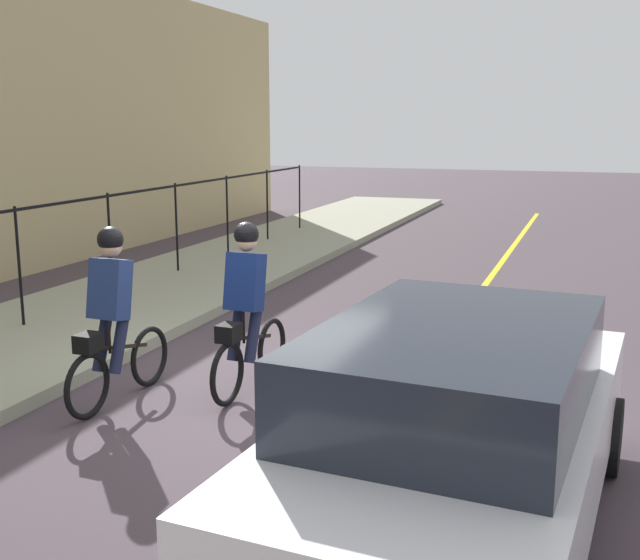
# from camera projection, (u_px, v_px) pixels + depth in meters

# --- Properties ---
(ground_plane) EXTENTS (80.00, 80.00, 0.00)m
(ground_plane) POSITION_uv_depth(u_px,v_px,m) (250.00, 391.00, 8.41)
(ground_plane) COLOR #443940
(lane_line_centre) EXTENTS (36.00, 0.12, 0.01)m
(lane_line_centre) POSITION_uv_depth(u_px,v_px,m) (395.00, 409.00, 7.88)
(lane_line_centre) COLOR yellow
(lane_line_centre) RESTS_ON ground
(iron_fence) EXTENTS (20.72, 0.04, 1.60)m
(iron_fence) POSITION_uv_depth(u_px,v_px,m) (17.00, 236.00, 10.32)
(iron_fence) COLOR black
(iron_fence) RESTS_ON sidewalk
(cyclist_lead) EXTENTS (1.71, 0.37, 1.83)m
(cyclist_lead) POSITION_uv_depth(u_px,v_px,m) (246.00, 309.00, 8.21)
(cyclist_lead) COLOR black
(cyclist_lead) RESTS_ON ground
(cyclist_follow) EXTENTS (1.71, 0.37, 1.83)m
(cyclist_follow) POSITION_uv_depth(u_px,v_px,m) (113.00, 317.00, 7.86)
(cyclist_follow) COLOR black
(cyclist_follow) RESTS_ON ground
(patrol_sedan) EXTENTS (4.53, 2.20, 1.58)m
(patrol_sedan) POSITION_uv_depth(u_px,v_px,m) (459.00, 428.00, 5.25)
(patrol_sedan) COLOR white
(patrol_sedan) RESTS_ON ground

